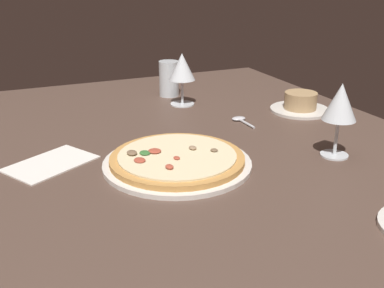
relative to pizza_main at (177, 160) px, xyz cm
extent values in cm
cube|color=brown|center=(-6.90, 9.97, -3.22)|extent=(150.00, 110.00, 4.00)
cylinder|color=silver|center=(0.01, 0.04, -0.72)|extent=(32.06, 32.06, 1.00)
cylinder|color=#C68C47|center=(0.01, 0.04, 0.38)|extent=(29.04, 29.04, 1.20)
cylinder|color=beige|center=(0.01, 0.04, 1.18)|extent=(25.51, 25.51, 0.40)
ellipsoid|color=#AD4733|center=(0.13, -8.36, 1.59)|extent=(2.94, 2.37, 0.41)
ellipsoid|color=#AD4733|center=(6.05, -4.03, 1.75)|extent=(2.12, 1.56, 0.74)
ellipsoid|color=brown|center=(1.46, 8.13, 1.64)|extent=(1.69, 1.59, 0.52)
ellipsoid|color=brown|center=(-3.91, -8.81, 1.78)|extent=(2.71, 2.17, 0.79)
ellipsoid|color=#AD4733|center=(2.14, -0.92, 1.60)|extent=(1.77, 1.35, 0.43)
ellipsoid|color=#387033|center=(-3.16, -6.16, 1.62)|extent=(2.70, 2.30, 0.47)
ellipsoid|color=#AD4733|center=(-3.22, -3.92, 1.66)|extent=(2.95, 2.83, 0.56)
ellipsoid|color=#937556|center=(-1.49, 4.31, 1.72)|extent=(1.99, 1.64, 0.66)
cylinder|color=silver|center=(-22.28, 47.95, -0.82)|extent=(17.37, 17.37, 0.80)
cylinder|color=tan|center=(-22.28, 47.95, 2.01)|extent=(9.46, 9.46, 4.85)
cylinder|color=silver|center=(-42.30, 18.63, -1.02)|extent=(7.32, 7.32, 0.40)
cylinder|color=silver|center=(-42.30, 18.63, 2.90)|extent=(0.80, 0.80, 7.44)
cone|color=silver|center=(-42.30, 18.63, 10.65)|extent=(7.98, 7.98, 8.05)
cone|color=maroon|center=(-42.30, 18.63, 8.71)|extent=(3.73, 3.73, 4.18)
cylinder|color=silver|center=(9.11, 34.75, -1.02)|extent=(6.28, 6.28, 0.40)
cylinder|color=silver|center=(9.11, 34.75, 3.30)|extent=(0.80, 0.80, 8.23)
cone|color=silver|center=(9.11, 34.75, 11.51)|extent=(7.56, 7.56, 8.20)
cone|color=maroon|center=(9.11, 34.75, 9.21)|extent=(2.99, 2.99, 3.60)
cylinder|color=silver|center=(-53.80, 18.68, 4.48)|extent=(6.48, 6.48, 11.39)
cylinder|color=silver|center=(-53.80, 18.68, 2.96)|extent=(5.96, 5.96, 8.35)
cube|color=white|center=(-11.70, -24.94, -1.07)|extent=(19.31, 21.63, 0.30)
ellipsoid|color=silver|center=(-21.97, 27.24, -0.72)|extent=(2.91, 4.08, 1.00)
cylinder|color=silver|center=(-17.99, 27.35, -0.87)|extent=(7.99, 0.92, 0.70)
camera|label=1|loc=(84.76, -33.32, 39.48)|focal=43.17mm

